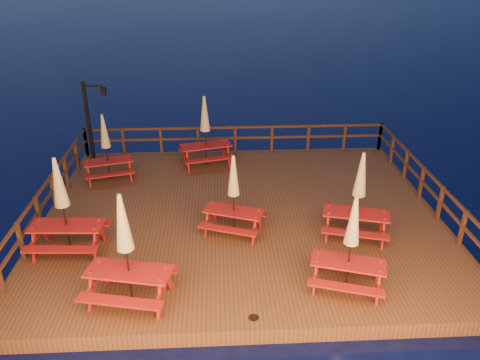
{
  "coord_description": "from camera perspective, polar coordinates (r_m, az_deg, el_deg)",
  "views": [
    {
      "loc": [
        -0.72,
        -12.49,
        7.7
      ],
      "look_at": [
        -0.03,
        0.6,
        1.24
      ],
      "focal_mm": 35.0,
      "sensor_mm": 36.0,
      "label": 1
    }
  ],
  "objects": [
    {
      "name": "picnic_table_3",
      "position": [
        12.85,
        -20.82,
        -2.84
      ],
      "size": [
        1.99,
        1.67,
        2.73
      ],
      "rotation": [
        0.0,
        0.0,
        -0.05
      ],
      "color": "maroon",
      "rests_on": "deck"
    },
    {
      "name": "railing",
      "position": [
        15.71,
        -0.12,
        1.67
      ],
      "size": [
        11.8,
        9.75,
        1.1
      ],
      "color": "#361B11",
      "rests_on": "deck"
    },
    {
      "name": "deck_piles",
      "position": [
        14.85,
        0.23,
        -6.35
      ],
      "size": [
        11.44,
        9.44,
        1.4
      ],
      "color": "#361B11",
      "rests_on": "ground"
    },
    {
      "name": "picnic_table_2",
      "position": [
        17.24,
        -4.27,
        6.09
      ],
      "size": [
        2.17,
        1.93,
        2.65
      ],
      "rotation": [
        0.0,
        0.0,
        0.25
      ],
      "color": "maroon",
      "rests_on": "deck"
    },
    {
      "name": "lamp_post",
      "position": [
        18.51,
        -17.65,
        7.7
      ],
      "size": [
        0.85,
        0.18,
        3.0
      ],
      "color": "black",
      "rests_on": "deck"
    },
    {
      "name": "picnic_table_0",
      "position": [
        16.73,
        -16.02,
        3.94
      ],
      "size": [
        1.96,
        1.75,
        2.38
      ],
      "rotation": [
        0.0,
        0.0,
        0.26
      ],
      "color": "maroon",
      "rests_on": "deck"
    },
    {
      "name": "deck",
      "position": [
        14.58,
        0.24,
        -4.69
      ],
      "size": [
        12.0,
        10.0,
        0.4
      ],
      "primitive_type": "cube",
      "color": "#4A3118",
      "rests_on": "ground"
    },
    {
      "name": "picnic_table_5",
      "position": [
        11.09,
        13.38,
        -7.41
      ],
      "size": [
        2.07,
        1.88,
        2.47
      ],
      "rotation": [
        0.0,
        0.0,
        -0.31
      ],
      "color": "maroon",
      "rests_on": "deck"
    },
    {
      "name": "picnic_table_1",
      "position": [
        13.09,
        14.28,
        -1.74
      ],
      "size": [
        2.13,
        1.91,
        2.57
      ],
      "rotation": [
        0.0,
        0.0,
        -0.27
      ],
      "color": "maroon",
      "rests_on": "deck"
    },
    {
      "name": "picnic_table_6",
      "position": [
        10.64,
        -13.75,
        -8.05
      ],
      "size": [
        2.22,
        1.96,
        2.76
      ],
      "rotation": [
        0.0,
        0.0,
        -0.21
      ],
      "color": "maroon",
      "rests_on": "deck"
    },
    {
      "name": "picnic_table_4",
      "position": [
        12.92,
        -0.79,
        -1.7
      ],
      "size": [
        2.05,
        1.87,
        2.39
      ],
      "rotation": [
        0.0,
        0.0,
        -0.35
      ],
      "color": "maroon",
      "rests_on": "deck"
    },
    {
      "name": "ground",
      "position": [
        14.69,
        0.24,
        -5.36
      ],
      "size": [
        500.0,
        500.0,
        0.0
      ],
      "primitive_type": "plane",
      "color": "black",
      "rests_on": "ground"
    }
  ]
}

